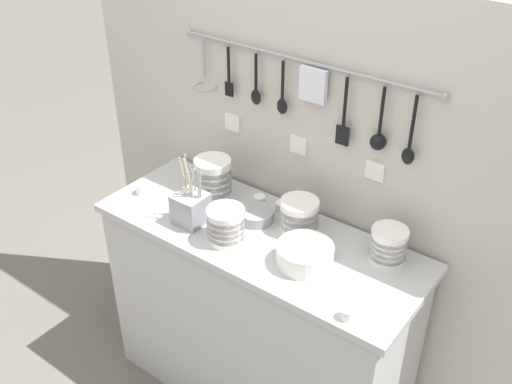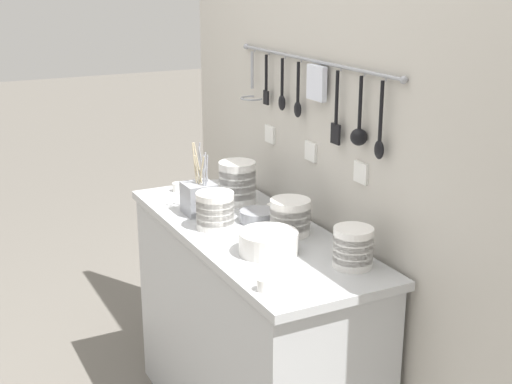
{
  "view_description": "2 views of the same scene",
  "coord_description": "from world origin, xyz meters",
  "px_view_note": "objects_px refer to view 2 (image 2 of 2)",
  "views": [
    {
      "loc": [
        1.06,
        -1.43,
        2.18
      ],
      "look_at": [
        0.01,
        -0.03,
        1.07
      ],
      "focal_mm": 42.0,
      "sensor_mm": 36.0,
      "label": 1
    },
    {
      "loc": [
        2.17,
        -1.08,
        1.77
      ],
      "look_at": [
        0.06,
        -0.0,
        1.02
      ],
      "focal_mm": 50.0,
      "sensor_mm": 36.0,
      "label": 2
    }
  ],
  "objects_px": {
    "cutlery_caddy": "(199,197)",
    "cup_edge_near": "(289,216)",
    "bowl_stack_nested_right": "(290,217)",
    "cup_by_caddy": "(265,285)",
    "bowl_stack_wide_centre": "(237,182)",
    "cup_edge_far": "(178,187)",
    "plate_stack": "(268,242)",
    "bowl_stack_short_front": "(215,210)",
    "bowl_stack_tall_left": "(353,247)",
    "cup_back_left": "(273,209)",
    "steel_mixing_bowl": "(258,216)"
  },
  "relations": [
    {
      "from": "bowl_stack_wide_centre",
      "to": "cup_by_caddy",
      "type": "relative_size",
      "value": 3.64
    },
    {
      "from": "bowl_stack_short_front",
      "to": "cup_back_left",
      "type": "distance_m",
      "value": 0.27
    },
    {
      "from": "bowl_stack_wide_centre",
      "to": "plate_stack",
      "type": "distance_m",
      "value": 0.54
    },
    {
      "from": "cup_edge_near",
      "to": "cup_by_caddy",
      "type": "relative_size",
      "value": 1.0
    },
    {
      "from": "bowl_stack_wide_centre",
      "to": "cup_by_caddy",
      "type": "height_order",
      "value": "bowl_stack_wide_centre"
    },
    {
      "from": "cup_by_caddy",
      "to": "bowl_stack_tall_left",
      "type": "bearing_deg",
      "value": 95.37
    },
    {
      "from": "bowl_stack_nested_right",
      "to": "bowl_stack_short_front",
      "type": "bearing_deg",
      "value": -129.11
    },
    {
      "from": "bowl_stack_nested_right",
      "to": "cup_by_caddy",
      "type": "bearing_deg",
      "value": -38.5
    },
    {
      "from": "cup_edge_near",
      "to": "cup_edge_far",
      "type": "distance_m",
      "value": 0.58
    },
    {
      "from": "cutlery_caddy",
      "to": "cup_edge_near",
      "type": "distance_m",
      "value": 0.35
    },
    {
      "from": "bowl_stack_nested_right",
      "to": "bowl_stack_short_front",
      "type": "xyz_separation_m",
      "value": [
        -0.17,
        -0.21,
        0.0
      ]
    },
    {
      "from": "bowl_stack_nested_right",
      "to": "cup_edge_near",
      "type": "distance_m",
      "value": 0.14
    },
    {
      "from": "bowl_stack_nested_right",
      "to": "cup_back_left",
      "type": "xyz_separation_m",
      "value": [
        -0.22,
        0.05,
        -0.04
      ]
    },
    {
      "from": "bowl_stack_nested_right",
      "to": "bowl_stack_tall_left",
      "type": "relative_size",
      "value": 1.12
    },
    {
      "from": "cup_back_left",
      "to": "cup_by_caddy",
      "type": "relative_size",
      "value": 1.0
    },
    {
      "from": "bowl_stack_wide_centre",
      "to": "cutlery_caddy",
      "type": "bearing_deg",
      "value": -75.87
    },
    {
      "from": "cup_edge_far",
      "to": "cup_back_left",
      "type": "bearing_deg",
      "value": 27.27
    },
    {
      "from": "bowl_stack_short_front",
      "to": "cup_by_caddy",
      "type": "distance_m",
      "value": 0.56
    },
    {
      "from": "plate_stack",
      "to": "cup_back_left",
      "type": "xyz_separation_m",
      "value": [
        -0.34,
        0.2,
        -0.02
      ]
    },
    {
      "from": "bowl_stack_tall_left",
      "to": "bowl_stack_wide_centre",
      "type": "relative_size",
      "value": 0.76
    },
    {
      "from": "bowl_stack_short_front",
      "to": "cup_back_left",
      "type": "height_order",
      "value": "bowl_stack_short_front"
    },
    {
      "from": "cup_edge_far",
      "to": "bowl_stack_short_front",
      "type": "bearing_deg",
      "value": -4.56
    },
    {
      "from": "cutlery_caddy",
      "to": "cup_edge_near",
      "type": "xyz_separation_m",
      "value": [
        0.23,
        0.27,
        -0.04
      ]
    },
    {
      "from": "bowl_stack_short_front",
      "to": "cup_edge_near",
      "type": "relative_size",
      "value": 2.98
    },
    {
      "from": "cup_back_left",
      "to": "bowl_stack_nested_right",
      "type": "bearing_deg",
      "value": -12.5
    },
    {
      "from": "steel_mixing_bowl",
      "to": "cup_by_caddy",
      "type": "distance_m",
      "value": 0.59
    },
    {
      "from": "plate_stack",
      "to": "cup_edge_near",
      "type": "height_order",
      "value": "plate_stack"
    },
    {
      "from": "cup_edge_near",
      "to": "cup_edge_far",
      "type": "bearing_deg",
      "value": -155.64
    },
    {
      "from": "bowl_stack_short_front",
      "to": "cup_back_left",
      "type": "xyz_separation_m",
      "value": [
        -0.04,
        0.26,
        -0.05
      ]
    },
    {
      "from": "steel_mixing_bowl",
      "to": "cutlery_caddy",
      "type": "height_order",
      "value": "cutlery_caddy"
    },
    {
      "from": "bowl_stack_short_front",
      "to": "cup_edge_near",
      "type": "height_order",
      "value": "bowl_stack_short_front"
    },
    {
      "from": "plate_stack",
      "to": "cup_edge_far",
      "type": "bearing_deg",
      "value": -178.44
    },
    {
      "from": "plate_stack",
      "to": "cup_by_caddy",
      "type": "xyz_separation_m",
      "value": [
        0.25,
        -0.14,
        -0.02
      ]
    },
    {
      "from": "bowl_stack_wide_centre",
      "to": "cup_edge_far",
      "type": "relative_size",
      "value": 3.64
    },
    {
      "from": "bowl_stack_wide_centre",
      "to": "cup_edge_far",
      "type": "distance_m",
      "value": 0.3
    },
    {
      "from": "steel_mixing_bowl",
      "to": "cup_edge_far",
      "type": "height_order",
      "value": "steel_mixing_bowl"
    },
    {
      "from": "bowl_stack_tall_left",
      "to": "cup_edge_near",
      "type": "distance_m",
      "value": 0.47
    },
    {
      "from": "bowl_stack_wide_centre",
      "to": "cutlery_caddy",
      "type": "height_order",
      "value": "cutlery_caddy"
    },
    {
      "from": "bowl_stack_wide_centre",
      "to": "cup_back_left",
      "type": "distance_m",
      "value": 0.2
    },
    {
      "from": "cup_back_left",
      "to": "bowl_stack_short_front",
      "type": "bearing_deg",
      "value": -80.44
    },
    {
      "from": "cup_edge_far",
      "to": "cup_by_caddy",
      "type": "bearing_deg",
      "value": -6.88
    },
    {
      "from": "steel_mixing_bowl",
      "to": "cutlery_caddy",
      "type": "xyz_separation_m",
      "value": [
        -0.19,
        -0.16,
        0.04
      ]
    },
    {
      "from": "plate_stack",
      "to": "bowl_stack_short_front",
      "type": "bearing_deg",
      "value": -168.82
    },
    {
      "from": "cutlery_caddy",
      "to": "cup_by_caddy",
      "type": "relative_size",
      "value": 5.99
    },
    {
      "from": "bowl_stack_tall_left",
      "to": "bowl_stack_wide_centre",
      "type": "height_order",
      "value": "bowl_stack_wide_centre"
    },
    {
      "from": "bowl_stack_tall_left",
      "to": "cup_edge_near",
      "type": "xyz_separation_m",
      "value": [
        -0.47,
        0.03,
        -0.05
      ]
    },
    {
      "from": "cutlery_caddy",
      "to": "cup_back_left",
      "type": "distance_m",
      "value": 0.29
    },
    {
      "from": "bowl_stack_tall_left",
      "to": "steel_mixing_bowl",
      "type": "height_order",
      "value": "bowl_stack_tall_left"
    },
    {
      "from": "cup_edge_near",
      "to": "cup_edge_far",
      "type": "relative_size",
      "value": 1.0
    },
    {
      "from": "bowl_stack_wide_centre",
      "to": "bowl_stack_tall_left",
      "type": "bearing_deg",
      "value": 3.63
    }
  ]
}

